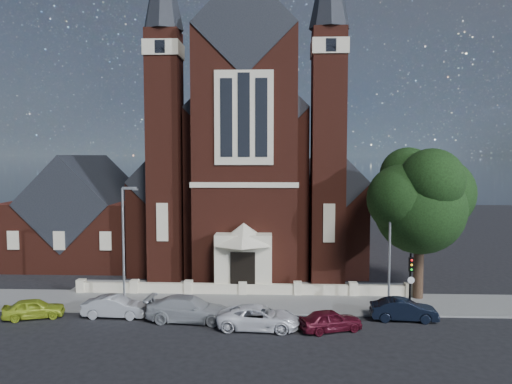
% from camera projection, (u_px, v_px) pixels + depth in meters
% --- Properties ---
extents(ground, '(120.00, 120.00, 0.00)m').
position_uv_depth(ground, '(249.00, 269.00, 44.92)').
color(ground, black).
rests_on(ground, ground).
extents(pavement_strip, '(60.00, 5.00, 0.12)m').
position_uv_depth(pavement_strip, '(241.00, 303.00, 34.46)').
color(pavement_strip, slate).
rests_on(pavement_strip, ground).
extents(forecourt_paving, '(26.00, 3.00, 0.14)m').
position_uv_depth(forecourt_paving, '(245.00, 288.00, 38.44)').
color(forecourt_paving, slate).
rests_on(forecourt_paving, ground).
extents(forecourt_wall, '(24.00, 0.40, 0.90)m').
position_uv_depth(forecourt_wall, '(243.00, 295.00, 36.45)').
color(forecourt_wall, beige).
rests_on(forecourt_wall, ground).
extents(church, '(20.01, 34.90, 29.20)m').
position_uv_depth(church, '(253.00, 175.00, 52.23)').
color(church, '#4A1D13').
rests_on(church, ground).
extents(parish_hall, '(12.00, 12.20, 10.24)m').
position_uv_depth(parish_hall, '(86.00, 220.00, 48.28)').
color(parish_hall, '#4A1D13').
rests_on(parish_hall, ground).
extents(street_tree, '(6.40, 6.60, 10.70)m').
position_uv_depth(street_tree, '(423.00, 202.00, 34.63)').
color(street_tree, black).
rests_on(street_tree, ground).
extents(street_lamp_left, '(1.16, 0.22, 8.09)m').
position_uv_depth(street_lamp_left, '(125.00, 238.00, 33.95)').
color(street_lamp_left, gray).
rests_on(street_lamp_left, ground).
extents(street_lamp_right, '(1.16, 0.22, 8.09)m').
position_uv_depth(street_lamp_right, '(391.00, 240.00, 33.20)').
color(street_lamp_right, gray).
rests_on(street_lamp_right, ground).
extents(traffic_signal, '(0.28, 0.42, 4.00)m').
position_uv_depth(traffic_signal, '(411.00, 275.00, 31.74)').
color(traffic_signal, black).
rests_on(traffic_signal, ground).
extents(car_lime_van, '(3.92, 2.54, 1.24)m').
position_uv_depth(car_lime_van, '(34.00, 308.00, 31.28)').
color(car_lime_van, '#94A921').
rests_on(car_lime_van, ground).
extents(car_silver_a, '(4.07, 1.52, 1.33)m').
position_uv_depth(car_silver_a, '(115.00, 307.00, 31.49)').
color(car_silver_a, '#9B9EA2').
rests_on(car_silver_a, ground).
extents(car_silver_b, '(5.43, 2.55, 1.53)m').
position_uv_depth(car_silver_b, '(189.00, 309.00, 30.71)').
color(car_silver_b, '#A0A4A8').
rests_on(car_silver_b, ground).
extents(car_white_suv, '(5.01, 2.57, 1.35)m').
position_uv_depth(car_white_suv, '(259.00, 318.00, 29.35)').
color(car_white_suv, white).
rests_on(car_white_suv, ground).
extents(car_dark_red, '(3.98, 2.61, 1.26)m').
position_uv_depth(car_dark_red, '(330.00, 320.00, 28.99)').
color(car_dark_red, '#4C0D1A').
rests_on(car_dark_red, ground).
extents(car_navy, '(4.13, 1.65, 1.34)m').
position_uv_depth(car_navy, '(404.00, 310.00, 30.86)').
color(car_navy, black).
rests_on(car_navy, ground).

